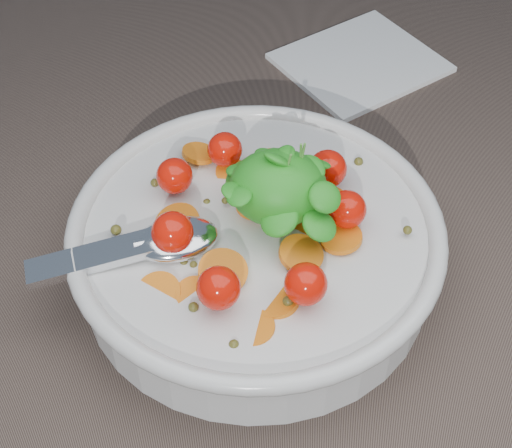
{
  "coord_description": "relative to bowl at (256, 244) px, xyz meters",
  "views": [
    {
      "loc": [
        -0.01,
        -0.41,
        0.48
      ],
      "look_at": [
        -0.03,
        -0.02,
        0.06
      ],
      "focal_mm": 55.0,
      "sensor_mm": 36.0,
      "label": 1
    }
  ],
  "objects": [
    {
      "name": "bowl",
      "position": [
        0.0,
        0.0,
        0.0
      ],
      "size": [
        0.31,
        0.28,
        0.12
      ],
      "color": "silver",
      "rests_on": "ground"
    },
    {
      "name": "napkin",
      "position": [
        0.1,
        0.28,
        -0.03
      ],
      "size": [
        0.2,
        0.19,
        0.01
      ],
      "primitive_type": "cube",
      "rotation": [
        0.0,
        0.0,
        0.64
      ],
      "color": "white",
      "rests_on": "ground"
    },
    {
      "name": "ground",
      "position": [
        0.03,
        0.02,
        -0.03
      ],
      "size": [
        6.0,
        6.0,
        0.0
      ],
      "primitive_type": "plane",
      "color": "brown",
      "rests_on": "ground"
    }
  ]
}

